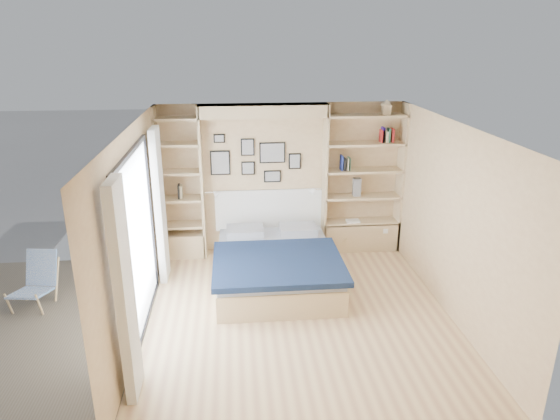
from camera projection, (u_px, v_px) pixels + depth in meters
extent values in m
plane|color=#E3C087|center=(298.00, 315.00, 6.62)|extent=(4.50, 4.50, 0.00)
plane|color=#DBBB89|center=(281.00, 179.00, 8.31)|extent=(4.00, 0.00, 4.00)
plane|color=#DBBB89|center=(335.00, 328.00, 4.09)|extent=(4.00, 0.00, 4.00)
plane|color=#DBBB89|center=(135.00, 234.00, 6.02)|extent=(0.00, 4.50, 4.50)
plane|color=#DBBB89|center=(454.00, 222.00, 6.38)|extent=(0.00, 4.50, 4.50)
plane|color=white|center=(300.00, 128.00, 5.78)|extent=(4.50, 4.50, 0.00)
cube|color=beige|center=(202.00, 184.00, 8.03)|extent=(0.04, 0.35, 2.50)
cube|color=beige|center=(325.00, 180.00, 8.21)|extent=(0.04, 0.35, 2.50)
cube|color=beige|center=(263.00, 111.00, 7.73)|extent=(2.00, 0.35, 0.20)
cube|color=beige|center=(400.00, 178.00, 8.32)|extent=(0.04, 0.35, 2.50)
cube|color=beige|center=(159.00, 185.00, 7.97)|extent=(0.04, 0.35, 2.50)
cube|color=beige|center=(360.00, 235.00, 8.60)|extent=(1.30, 0.35, 0.50)
cube|color=beige|center=(184.00, 244.00, 8.35)|extent=(0.70, 0.35, 0.40)
cube|color=black|center=(129.00, 154.00, 5.69)|extent=(0.04, 2.08, 0.06)
cube|color=black|center=(146.00, 321.00, 6.43)|extent=(0.04, 2.08, 0.06)
cube|color=black|center=(122.00, 285.00, 5.11)|extent=(0.04, 0.06, 2.20)
cube|color=black|center=(151.00, 216.00, 7.03)|extent=(0.04, 0.06, 2.20)
cube|color=silver|center=(138.00, 244.00, 6.06)|extent=(0.01, 2.00, 2.20)
cube|color=white|center=(125.00, 293.00, 4.84)|extent=(0.10, 0.45, 2.30)
cube|color=white|center=(160.00, 206.00, 7.28)|extent=(0.10, 0.45, 2.30)
cube|color=beige|center=(361.00, 222.00, 8.52)|extent=(1.30, 0.35, 0.04)
cube|color=beige|center=(362.00, 196.00, 8.37)|extent=(1.30, 0.35, 0.04)
cube|color=beige|center=(364.00, 171.00, 8.22)|extent=(1.30, 0.35, 0.04)
cube|color=beige|center=(365.00, 144.00, 8.07)|extent=(1.30, 0.35, 0.04)
cube|color=beige|center=(367.00, 116.00, 7.92)|extent=(1.30, 0.35, 0.04)
cube|color=beige|center=(183.00, 225.00, 8.23)|extent=(0.70, 0.35, 0.04)
cube|color=beige|center=(181.00, 199.00, 8.08)|extent=(0.70, 0.35, 0.04)
cube|color=beige|center=(179.00, 172.00, 7.93)|extent=(0.70, 0.35, 0.04)
cube|color=beige|center=(177.00, 144.00, 7.78)|extent=(0.70, 0.35, 0.04)
cube|color=beige|center=(176.00, 119.00, 7.65)|extent=(0.70, 0.35, 0.04)
cube|color=beige|center=(276.00, 271.00, 7.43)|extent=(1.72, 2.15, 0.38)
cube|color=#9CA0AB|center=(276.00, 257.00, 7.35)|extent=(1.68, 2.11, 0.10)
cube|color=#121F3B|center=(278.00, 263.00, 6.99)|extent=(1.82, 1.50, 0.08)
cube|color=#9CA0AB|center=(245.00, 231.00, 8.00)|extent=(0.59, 0.43, 0.12)
cube|color=#9CA0AB|center=(298.00, 229.00, 8.08)|extent=(0.59, 0.43, 0.12)
cube|color=white|center=(269.00, 209.00, 8.44)|extent=(1.82, 0.04, 0.70)
cube|color=black|center=(220.00, 163.00, 8.10)|extent=(0.32, 0.02, 0.40)
cube|color=gray|center=(220.00, 163.00, 8.09)|extent=(0.28, 0.01, 0.36)
cube|color=black|center=(248.00, 147.00, 8.05)|extent=(0.22, 0.02, 0.28)
cube|color=gray|center=(248.00, 147.00, 8.04)|extent=(0.18, 0.01, 0.24)
cube|color=black|center=(248.00, 168.00, 8.17)|extent=(0.22, 0.02, 0.22)
cube|color=gray|center=(248.00, 168.00, 8.16)|extent=(0.18, 0.01, 0.18)
cube|color=black|center=(272.00, 153.00, 8.12)|extent=(0.42, 0.02, 0.34)
cube|color=gray|center=(272.00, 153.00, 8.11)|extent=(0.38, 0.01, 0.30)
cube|color=black|center=(272.00, 176.00, 8.26)|extent=(0.28, 0.02, 0.20)
cube|color=gray|center=(272.00, 176.00, 8.25)|extent=(0.24, 0.01, 0.16)
cube|color=black|center=(295.00, 161.00, 8.21)|extent=(0.20, 0.02, 0.26)
cube|color=gray|center=(295.00, 161.00, 8.19)|extent=(0.16, 0.01, 0.22)
cube|color=black|center=(219.00, 138.00, 7.96)|extent=(0.18, 0.02, 0.14)
cube|color=gray|center=(219.00, 139.00, 7.95)|extent=(0.14, 0.01, 0.10)
cylinder|color=silver|center=(211.00, 192.00, 8.01)|extent=(0.20, 0.02, 0.02)
cone|color=white|center=(217.00, 193.00, 8.03)|extent=(0.13, 0.12, 0.15)
cylinder|color=silver|center=(317.00, 189.00, 8.17)|extent=(0.20, 0.02, 0.02)
cone|color=white|center=(311.00, 191.00, 8.17)|extent=(0.13, 0.12, 0.15)
cube|color=navy|center=(341.00, 163.00, 8.13)|extent=(0.03, 0.15, 0.25)
cube|color=black|center=(344.00, 164.00, 8.14)|extent=(0.03, 0.15, 0.20)
cube|color=#BFB28C|center=(348.00, 164.00, 8.15)|extent=(0.04, 0.15, 0.20)
cube|color=#26593F|center=(349.00, 164.00, 8.15)|extent=(0.03, 0.15, 0.21)
cube|color=#A51E1E|center=(381.00, 136.00, 8.04)|extent=(0.02, 0.15, 0.20)
cube|color=navy|center=(383.00, 135.00, 8.04)|extent=(0.03, 0.15, 0.24)
cube|color=black|center=(383.00, 136.00, 8.05)|extent=(0.03, 0.15, 0.20)
cube|color=#BFB28C|center=(386.00, 137.00, 8.06)|extent=(0.04, 0.15, 0.17)
cube|color=#26593F|center=(389.00, 135.00, 8.05)|extent=(0.03, 0.15, 0.23)
cube|color=#A51E1E|center=(392.00, 135.00, 8.06)|extent=(0.03, 0.15, 0.22)
cube|color=black|center=(179.00, 191.00, 8.03)|extent=(0.03, 0.15, 0.23)
cube|color=#BFB28C|center=(181.00, 192.00, 8.03)|extent=(0.03, 0.15, 0.21)
cube|color=beige|center=(386.00, 109.00, 7.91)|extent=(0.13, 0.13, 0.15)
cone|color=beige|center=(387.00, 102.00, 7.87)|extent=(0.20, 0.20, 0.08)
cube|color=slate|center=(357.00, 187.00, 8.30)|extent=(0.12, 0.12, 0.30)
cube|color=white|center=(353.00, 221.00, 8.44)|extent=(0.22, 0.16, 0.03)
cube|color=#716453|center=(15.00, 330.00, 6.29)|extent=(3.20, 4.00, 0.05)
cylinder|color=tan|center=(9.00, 304.00, 6.52)|extent=(0.05, 0.13, 0.37)
cylinder|color=tan|center=(40.00, 305.00, 6.50)|extent=(0.05, 0.13, 0.37)
cylinder|color=tan|center=(28.00, 280.00, 6.97)|extent=(0.07, 0.30, 0.60)
cylinder|color=tan|center=(57.00, 280.00, 6.95)|extent=(0.07, 0.30, 0.60)
cube|color=#335EA9|center=(31.00, 293.00, 6.66)|extent=(0.49, 0.56, 0.14)
cube|color=#335EA9|center=(41.00, 267.00, 6.93)|extent=(0.44, 0.26, 0.49)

